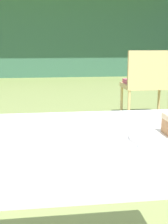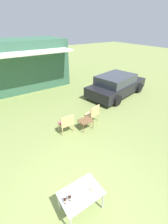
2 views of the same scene
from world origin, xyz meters
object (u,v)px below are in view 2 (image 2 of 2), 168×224
patio_table (81,195)px  cola_bottle_near (70,198)px  wicker_chair_plain (93,113)px  parked_car (116,85)px  wicker_chair_cushioned (66,122)px  garden_side_table (85,121)px  cola_bottle_far (65,200)px  cake_on_plate (91,189)px

patio_table → cola_bottle_near: (-0.29, 0.00, 0.15)m
wicker_chair_plain → cola_bottle_near: cola_bottle_near is taller
parked_car → cola_bottle_near: bearing=-154.1°
wicker_chair_cushioned → wicker_chair_plain: size_ratio=1.00×
garden_side_table → patio_table: bearing=-126.3°
garden_side_table → cola_bottle_far: bearing=-131.4°
wicker_chair_cushioned → cola_bottle_far: 3.44m
cola_bottle_near → cola_bottle_far: same height
parked_car → cola_bottle_far: parked_car is taller
parked_car → cola_bottle_near: size_ratio=21.67×
parked_car → wicker_chair_cushioned: (-4.67, -1.79, -0.15)m
parked_car → wicker_chair_plain: (-3.27, -1.80, -0.14)m
parked_car → wicker_chair_cushioned: 5.00m
parked_car → patio_table: 7.61m
cake_on_plate → wicker_chair_cushioned: bearing=72.6°
parked_car → garden_side_table: bearing=-164.2°
wicker_chair_cushioned → cola_bottle_far: size_ratio=4.11×
wicker_chair_plain → cola_bottle_near: (-2.92, -3.01, 0.27)m
cola_bottle_far → wicker_chair_cushioned: bearing=61.7°
parked_car → cola_bottle_far: (-6.30, -4.80, 0.13)m
wicker_chair_plain → cola_bottle_near: bearing=31.8°
wicker_chair_plain → patio_table: size_ratio=0.88×
wicker_chair_plain → patio_table: wicker_chair_plain is taller
wicker_chair_cushioned → wicker_chair_plain: (1.41, -0.02, 0.01)m
cake_on_plate → cola_bottle_far: bearing=173.1°
patio_table → cola_bottle_near: 0.33m
wicker_chair_cushioned → cola_bottle_near: cola_bottle_near is taller
wicker_chair_cushioned → cola_bottle_near: bearing=63.8°
cake_on_plate → cola_bottle_far: 0.66m
cola_bottle_near → garden_side_table: bearing=49.9°
cake_on_plate → cola_bottle_far: cola_bottle_far is taller
wicker_chair_plain → patio_table: 4.00m
cola_bottle_near → cola_bottle_far: (-0.11, 0.01, 0.00)m
wicker_chair_cushioned → cola_bottle_far: (-1.63, -3.02, 0.28)m
garden_side_table → cake_on_plate: cake_on_plate is taller
wicker_chair_plain → cola_bottle_far: size_ratio=4.11×
patio_table → cola_bottle_near: cola_bottle_near is taller
patio_table → cola_bottle_near: bearing=179.3°
parked_car → wicker_chair_cushioned: parked_car is taller
wicker_chair_cushioned → patio_table: (-1.22, -3.03, 0.13)m
cola_bottle_near → wicker_chair_cushioned: bearing=63.4°
cola_bottle_far → parked_car: bearing=37.3°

